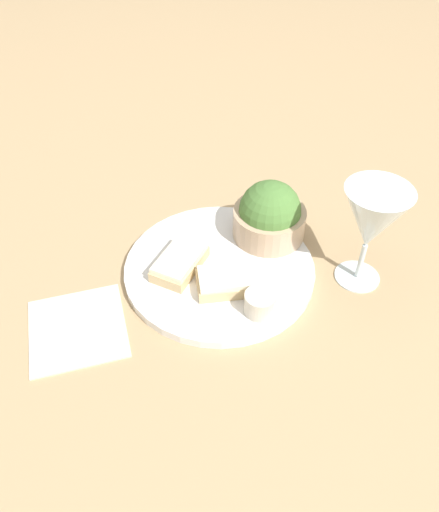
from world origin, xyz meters
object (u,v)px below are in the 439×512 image
sauce_ramekin (260,302)px  cheese_toast_near (180,262)px  wine_glass (372,221)px  napkin (77,328)px  salad_bowl (269,216)px  cheese_toast_far (227,281)px

sauce_ramekin → cheese_toast_near: sauce_ramekin is taller
sauce_ramekin → cheese_toast_near: 0.14m
sauce_ramekin → wine_glass: (-0.16, 0.06, 0.08)m
cheese_toast_near → napkin: (0.17, -0.03, -0.02)m
cheese_toast_near → wine_glass: wine_glass is taller
sauce_ramekin → salad_bowl: bearing=-144.2°
cheese_toast_far → napkin: (0.19, -0.10, -0.02)m
wine_glass → napkin: wine_glass is taller
salad_bowl → sauce_ramekin: bearing=35.8°
salad_bowl → napkin: bearing=-12.3°
cheese_toast_far → napkin: size_ratio=0.55×
cheese_toast_far → wine_glass: bearing=143.6°
cheese_toast_near → salad_bowl: bearing=163.6°
salad_bowl → wine_glass: wine_glass is taller
cheese_toast_near → cheese_toast_far: (-0.02, 0.08, 0.00)m
napkin → wine_glass: bearing=147.7°
salad_bowl → cheese_toast_near: salad_bowl is taller
sauce_ramekin → cheese_toast_far: size_ratio=0.44×
salad_bowl → napkin: 0.34m
cheese_toast_far → napkin: bearing=-28.5°
cheese_toast_near → wine_glass: size_ratio=0.64×
wine_glass → salad_bowl: bearing=-78.9°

